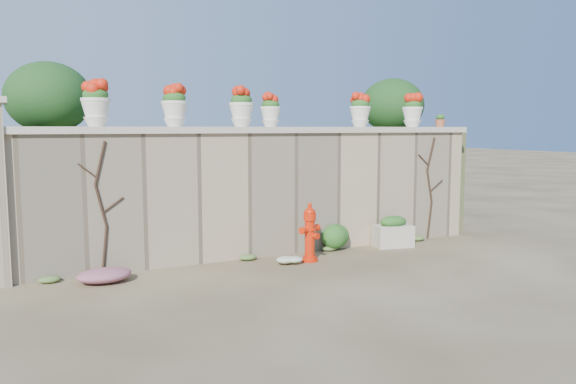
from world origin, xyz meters
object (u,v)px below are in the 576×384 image
fire_hydrant (310,232)px  terracotta_pot (440,121)px  urn_pot_0 (96,104)px  planter_box (393,232)px

fire_hydrant → terracotta_pot: bearing=-8.5°
urn_pot_0 → terracotta_pot: urn_pot_0 is taller
urn_pot_0 → planter_box: bearing=-5.8°
fire_hydrant → urn_pot_0: size_ratio=1.43×
urn_pot_0 → terracotta_pot: (6.29, -0.00, -0.21)m
urn_pot_0 → terracotta_pot: bearing=-0.0°
fire_hydrant → terracotta_pot: 3.80m
urn_pot_0 → terracotta_pot: 6.30m
terracotta_pot → planter_box: bearing=-161.2°
planter_box → terracotta_pot: (1.44, 0.49, 1.96)m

